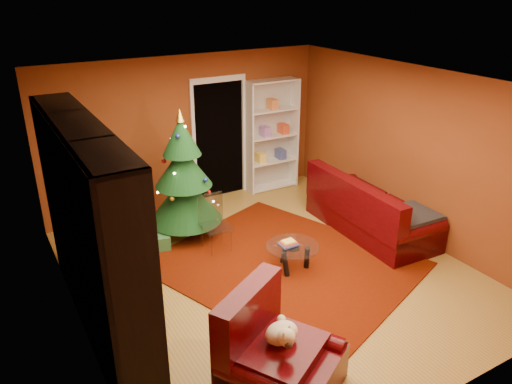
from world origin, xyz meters
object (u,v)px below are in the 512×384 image
dog (281,333)px  gift_box_red (150,215)px  christmas_tree (183,176)px  rug (285,265)px  armchair (283,355)px  media_unit (92,232)px  gift_box_teal (121,244)px  white_bookshelf (272,136)px  coffee_table (292,257)px  sofa (372,204)px  acrylic_chair (216,227)px  gift_box_green (162,242)px

dog → gift_box_red: bearing=58.7°
christmas_tree → gift_box_red: bearing=116.2°
rug → christmas_tree: size_ratio=1.62×
armchair → media_unit: bearing=93.1°
christmas_tree → gift_box_teal: christmas_tree is taller
white_bookshelf → coffee_table: 3.09m
gift_box_red → sofa: sofa is taller
media_unit → gift_box_red: 2.89m
rug → christmas_tree: bearing=117.3°
media_unit → dog: (1.26, -1.86, -0.58)m
rug → sofa: (1.76, 0.20, 0.46)m
dog → acrylic_chair: bearing=47.1°
armchair → dog: armchair is taller
white_bookshelf → acrylic_chair: (-1.99, -1.65, -0.65)m
armchair → rug: bearing=26.1°
gift_box_green → gift_box_red: (0.17, 1.00, -0.01)m
gift_box_red → armchair: size_ratio=0.19×
christmas_tree → coffee_table: 2.08m
gift_box_red → sofa: 3.62m
christmas_tree → gift_box_green: size_ratio=8.79×
christmas_tree → white_bookshelf: bearing=23.5°
sofa → christmas_tree: bearing=63.7°
rug → white_bookshelf: bearing=62.1°
sofa → acrylic_chair: 2.50m
gift_box_red → acrylic_chair: size_ratio=0.26×
white_bookshelf → sofa: white_bookshelf is taller
christmas_tree → dog: (-0.45, -3.44, -0.35)m
media_unit → gift_box_teal: bearing=67.0°
gift_box_red → christmas_tree: bearing=-63.8°
rug → coffee_table: 0.23m
gift_box_teal → coffee_table: (1.93, -1.63, 0.03)m
rug → coffee_table: size_ratio=4.47×
gift_box_teal → gift_box_red: (0.73, 0.81, -0.06)m
media_unit → sofa: size_ratio=1.43×
gift_box_teal → gift_box_red: size_ratio=1.60×
media_unit → armchair: media_unit is taller
dog → coffee_table: (1.30, 1.72, -0.44)m
christmas_tree → acrylic_chair: bearing=-75.8°
rug → gift_box_green: size_ratio=14.28×
dog → coffee_table: size_ratio=0.54×
coffee_table → media_unit: bearing=176.9°
white_bookshelf → dog: bearing=-119.3°
gift_box_green → dog: (0.07, -3.16, 0.52)m
dog → acrylic_chair: size_ratio=0.52×
media_unit → dog: size_ratio=7.87×
christmas_tree → sofa: bearing=-28.4°
gift_box_teal → sofa: bearing=-19.4°
media_unit → white_bookshelf: media_unit is taller
gift_box_red → armchair: bearing=-91.6°
gift_box_green → sofa: bearing=-19.6°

